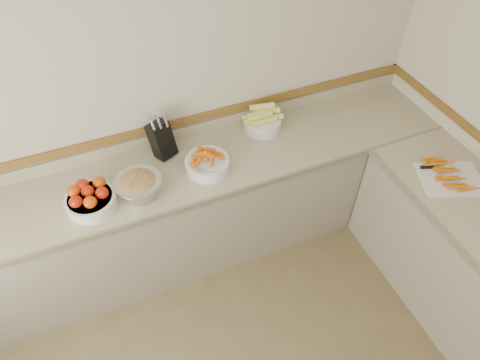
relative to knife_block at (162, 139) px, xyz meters
name	(u,v)px	position (x,y,z in m)	size (l,w,h in m)	color
back_wall	(152,97)	(0.01, 0.12, 0.27)	(4.00, 4.00, 0.00)	beige
counter_back	(180,214)	(0.01, -0.21, -0.58)	(4.00, 0.65, 1.08)	tan
knife_block	(162,139)	(0.00, 0.00, 0.00)	(0.19, 0.21, 0.33)	black
tomato_bowl	(90,199)	(-0.54, -0.29, -0.07)	(0.31, 0.31, 0.15)	white
cherry_tomato_bowl	(207,163)	(0.23, -0.26, -0.08)	(0.30, 0.30, 0.16)	white
corn_bowl	(262,121)	(0.75, -0.01, -0.07)	(0.30, 0.28, 0.20)	white
rhubarb_bowl	(139,186)	(-0.24, -0.33, -0.05)	(0.30, 0.30, 0.17)	#B2B2BA
cutting_board	(450,176)	(1.69, -0.97, -0.12)	(0.49, 0.44, 0.06)	silver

